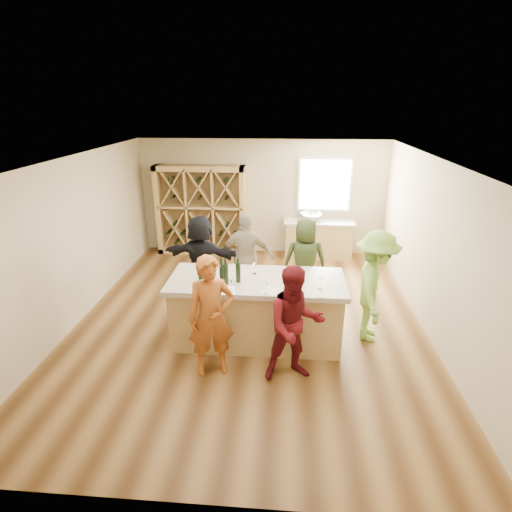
# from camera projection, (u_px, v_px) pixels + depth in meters

# --- Properties ---
(floor) EXTENTS (6.00, 7.00, 0.10)m
(floor) POSITION_uv_depth(u_px,v_px,m) (250.00, 322.00, 7.13)
(floor) COLOR brown
(floor) RESTS_ON ground
(ceiling) EXTENTS (6.00, 7.00, 0.10)m
(ceiling) POSITION_uv_depth(u_px,v_px,m) (248.00, 157.00, 6.07)
(ceiling) COLOR white
(ceiling) RESTS_ON ground
(wall_back) EXTENTS (6.00, 0.10, 2.80)m
(wall_back) POSITION_uv_depth(u_px,v_px,m) (262.00, 197.00, 9.89)
(wall_back) COLOR tan
(wall_back) RESTS_ON ground
(wall_front) EXTENTS (6.00, 0.10, 2.80)m
(wall_front) POSITION_uv_depth(u_px,v_px,m) (209.00, 393.00, 3.31)
(wall_front) COLOR tan
(wall_front) RESTS_ON ground
(wall_left) EXTENTS (0.10, 7.00, 2.80)m
(wall_left) POSITION_uv_depth(u_px,v_px,m) (72.00, 241.00, 6.82)
(wall_left) COLOR tan
(wall_left) RESTS_ON ground
(wall_right) EXTENTS (0.10, 7.00, 2.80)m
(wall_right) POSITION_uv_depth(u_px,v_px,m) (439.00, 251.00, 6.38)
(wall_right) COLOR tan
(wall_right) RESTS_ON ground
(window_frame) EXTENTS (1.30, 0.06, 1.30)m
(window_frame) POSITION_uv_depth(u_px,v_px,m) (325.00, 185.00, 9.58)
(window_frame) COLOR white
(window_frame) RESTS_ON wall_back
(window_pane) EXTENTS (1.18, 0.01, 1.18)m
(window_pane) POSITION_uv_depth(u_px,v_px,m) (325.00, 185.00, 9.55)
(window_pane) COLOR white
(window_pane) RESTS_ON wall_back
(wine_rack) EXTENTS (2.20, 0.45, 2.20)m
(wine_rack) POSITION_uv_depth(u_px,v_px,m) (201.00, 211.00, 9.85)
(wine_rack) COLOR tan
(wine_rack) RESTS_ON floor
(back_counter_base) EXTENTS (1.60, 0.58, 0.86)m
(back_counter_base) POSITION_uv_depth(u_px,v_px,m) (318.00, 240.00, 9.82)
(back_counter_base) COLOR tan
(back_counter_base) RESTS_ON floor
(back_counter_top) EXTENTS (1.70, 0.62, 0.06)m
(back_counter_top) POSITION_uv_depth(u_px,v_px,m) (319.00, 222.00, 9.65)
(back_counter_top) COLOR #B0A68F
(back_counter_top) RESTS_ON back_counter_base
(sink) EXTENTS (0.54, 0.54, 0.19)m
(sink) POSITION_uv_depth(u_px,v_px,m) (311.00, 217.00, 9.62)
(sink) COLOR silver
(sink) RESTS_ON back_counter_top
(faucet) EXTENTS (0.02, 0.02, 0.30)m
(faucet) POSITION_uv_depth(u_px,v_px,m) (311.00, 213.00, 9.77)
(faucet) COLOR silver
(faucet) RESTS_ON back_counter_top
(tasting_counter_base) EXTENTS (2.60, 1.00, 1.00)m
(tasting_counter_base) POSITION_uv_depth(u_px,v_px,m) (257.00, 312.00, 6.37)
(tasting_counter_base) COLOR tan
(tasting_counter_base) RESTS_ON floor
(tasting_counter_top) EXTENTS (2.72, 1.12, 0.08)m
(tasting_counter_top) POSITION_uv_depth(u_px,v_px,m) (257.00, 281.00, 6.17)
(tasting_counter_top) COLOR #B0A68F
(tasting_counter_top) RESTS_ON tasting_counter_base
(wine_bottle_a) EXTENTS (0.09, 0.09, 0.31)m
(wine_bottle_a) POSITION_uv_depth(u_px,v_px,m) (200.00, 272.00, 6.03)
(wine_bottle_a) COLOR black
(wine_bottle_a) RESTS_ON tasting_counter_top
(wine_bottle_b) EXTENTS (0.08, 0.08, 0.33)m
(wine_bottle_b) POSITION_uv_depth(u_px,v_px,m) (212.00, 274.00, 5.91)
(wine_bottle_b) COLOR black
(wine_bottle_b) RESTS_ON tasting_counter_top
(wine_bottle_c) EXTENTS (0.09, 0.09, 0.28)m
(wine_bottle_c) POSITION_uv_depth(u_px,v_px,m) (222.00, 272.00, 6.07)
(wine_bottle_c) COLOR black
(wine_bottle_c) RESTS_ON tasting_counter_top
(wine_bottle_d) EXTENTS (0.08, 0.08, 0.33)m
(wine_bottle_d) POSITION_uv_depth(u_px,v_px,m) (226.00, 274.00, 5.94)
(wine_bottle_d) COLOR black
(wine_bottle_d) RESTS_ON tasting_counter_top
(wine_bottle_e) EXTENTS (0.09, 0.09, 0.31)m
(wine_bottle_e) POSITION_uv_depth(u_px,v_px,m) (238.00, 273.00, 6.01)
(wine_bottle_e) COLOR black
(wine_bottle_e) RESTS_ON tasting_counter_top
(wine_glass_a) EXTENTS (0.07, 0.07, 0.19)m
(wine_glass_a) POSITION_uv_depth(u_px,v_px,m) (231.00, 285.00, 5.74)
(wine_glass_a) COLOR white
(wine_glass_a) RESTS_ON tasting_counter_top
(wine_glass_b) EXTENTS (0.08, 0.08, 0.17)m
(wine_glass_b) POSITION_uv_depth(u_px,v_px,m) (266.00, 288.00, 5.66)
(wine_glass_b) COLOR white
(wine_glass_b) RESTS_ON tasting_counter_top
(wine_glass_c) EXTENTS (0.10, 0.10, 0.20)m
(wine_glass_c) POSITION_uv_depth(u_px,v_px,m) (303.00, 287.00, 5.68)
(wine_glass_c) COLOR white
(wine_glass_c) RESTS_ON tasting_counter_top
(wine_glass_d) EXTENTS (0.08, 0.08, 0.19)m
(wine_glass_d) POSITION_uv_depth(u_px,v_px,m) (289.00, 279.00, 5.94)
(wine_glass_d) COLOR white
(wine_glass_d) RESTS_ON tasting_counter_top
(wine_glass_e) EXTENTS (0.09, 0.09, 0.18)m
(wine_glass_e) POSITION_uv_depth(u_px,v_px,m) (320.00, 283.00, 5.80)
(wine_glass_e) COLOR white
(wine_glass_e) RESTS_ON tasting_counter_top
(tasting_menu_a) EXTENTS (0.27, 0.33, 0.00)m
(tasting_menu_a) POSITION_uv_depth(u_px,v_px,m) (228.00, 290.00, 5.79)
(tasting_menu_a) COLOR white
(tasting_menu_a) RESTS_ON tasting_counter_top
(tasting_menu_b) EXTENTS (0.29, 0.33, 0.00)m
(tasting_menu_b) POSITION_uv_depth(u_px,v_px,m) (271.00, 291.00, 5.78)
(tasting_menu_b) COLOR white
(tasting_menu_b) RESTS_ON tasting_counter_top
(tasting_menu_c) EXTENTS (0.28, 0.33, 0.00)m
(tasting_menu_c) POSITION_uv_depth(u_px,v_px,m) (314.00, 293.00, 5.70)
(tasting_menu_c) COLOR white
(tasting_menu_c) RESTS_ON tasting_counter_top
(person_near_left) EXTENTS (0.76, 0.65, 1.77)m
(person_near_left) POSITION_uv_depth(u_px,v_px,m) (211.00, 317.00, 5.47)
(person_near_left) COLOR #994C19
(person_near_left) RESTS_ON floor
(person_near_right) EXTENTS (0.90, 0.63, 1.68)m
(person_near_right) POSITION_uv_depth(u_px,v_px,m) (295.00, 325.00, 5.37)
(person_near_right) COLOR #590F14
(person_near_right) RESTS_ON floor
(person_server) EXTENTS (0.75, 1.26, 1.83)m
(person_server) POSITION_uv_depth(u_px,v_px,m) (374.00, 287.00, 6.28)
(person_server) COLOR #8CC64C
(person_server) RESTS_ON floor
(person_far_mid) EXTENTS (1.05, 0.57, 1.75)m
(person_far_mid) POSITION_uv_depth(u_px,v_px,m) (246.00, 257.00, 7.56)
(person_far_mid) COLOR gray
(person_far_mid) RESTS_ON floor
(person_far_right) EXTENTS (0.83, 0.55, 1.67)m
(person_far_right) POSITION_uv_depth(u_px,v_px,m) (305.00, 261.00, 7.50)
(person_far_right) COLOR #263319
(person_far_right) RESTS_ON floor
(person_far_left) EXTENTS (1.62, 0.75, 1.69)m
(person_far_left) POSITION_uv_depth(u_px,v_px,m) (201.00, 258.00, 7.61)
(person_far_left) COLOR black
(person_far_left) RESTS_ON floor
(wine_glass_f) EXTENTS (0.07, 0.07, 0.18)m
(wine_glass_f) POSITION_uv_depth(u_px,v_px,m) (255.00, 269.00, 6.31)
(wine_glass_f) COLOR white
(wine_glass_f) RESTS_ON tasting_counter_top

